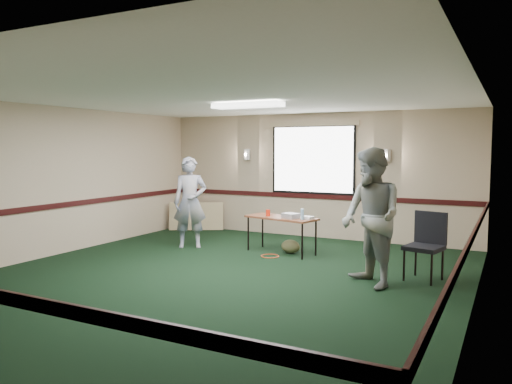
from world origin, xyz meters
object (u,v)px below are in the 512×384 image
at_px(folding_table, 281,219).
at_px(conference_chair, 427,240).
at_px(projector, 291,216).
at_px(person_left, 190,202).
at_px(person_right, 371,217).

relative_size(folding_table, conference_chair, 1.44).
xyz_separation_m(folding_table, conference_chair, (2.69, -0.71, -0.04)).
xyz_separation_m(folding_table, projector, (0.24, -0.10, 0.10)).
distance_m(folding_table, projector, 0.27).
height_order(conference_chair, person_left, person_left).
relative_size(folding_table, projector, 5.18).
relative_size(conference_chair, person_left, 0.56).
bearing_deg(projector, person_right, -16.44).
xyz_separation_m(projector, conference_chair, (2.45, -0.62, -0.14)).
bearing_deg(conference_chair, person_right, -116.22).
bearing_deg(person_left, projector, -26.54).
distance_m(person_left, person_right, 4.04).
distance_m(conference_chair, person_left, 4.53).
xyz_separation_m(person_left, person_right, (3.87, -1.16, 0.09)).
relative_size(projector, person_right, 0.14).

